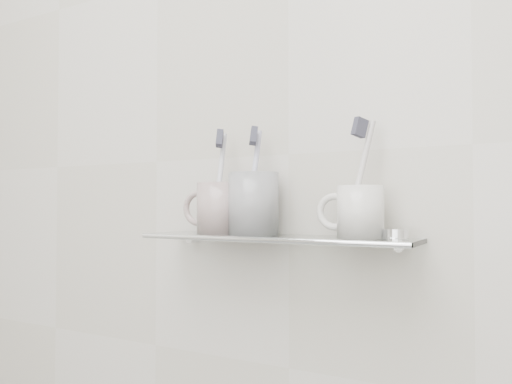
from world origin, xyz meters
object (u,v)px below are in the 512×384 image
Objects in this scene: mug_center at (253,204)px; shelf_glass at (274,238)px; mug_right at (360,212)px; mug_left at (220,208)px.

shelf_glass is at bearing -18.03° from mug_center.
shelf_glass is 5.84× the size of mug_right.
mug_right is at bearing 11.71° from mug_left.
shelf_glass is 0.16m from mug_right.
mug_center is at bearing 173.51° from shelf_glass.
mug_left reaches higher than shelf_glass.
mug_center reaches higher than shelf_glass.
shelf_glass is 0.13m from mug_left.
mug_center reaches higher than mug_left.
mug_right is (0.20, 0.00, -0.01)m from mug_center.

